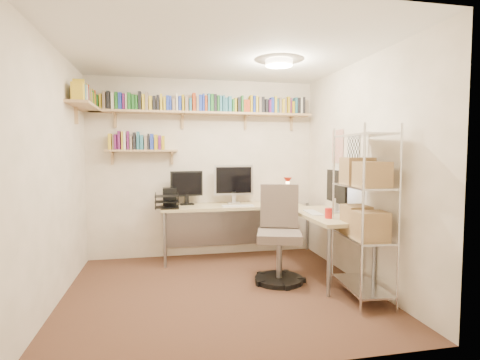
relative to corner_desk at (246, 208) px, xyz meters
name	(u,v)px	position (x,y,z in m)	size (l,w,h in m)	color
ground	(220,291)	(-0.49, -0.96, -0.74)	(3.20, 3.20, 0.00)	#4D2D21
room_shell	(220,145)	(-0.49, -0.96, 0.81)	(3.24, 3.04, 2.52)	beige
wall_shelves	(176,111)	(-0.88, 0.34, 1.29)	(3.12, 1.09, 0.80)	tan
corner_desk	(246,208)	(0.00, 0.00, 0.00)	(2.31, 1.95, 1.30)	tan
office_chair	(279,241)	(0.23, -0.76, -0.28)	(0.61, 0.62, 1.10)	black
wire_rack	(363,200)	(0.87, -1.46, 0.26)	(0.43, 0.78, 1.73)	silver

